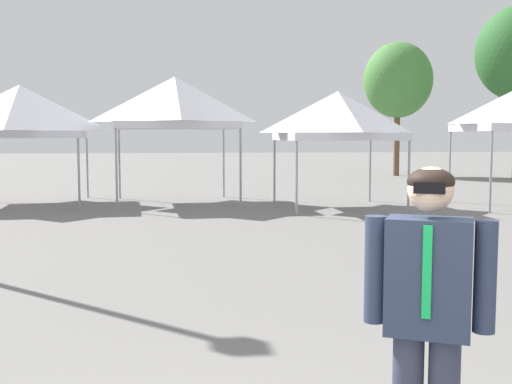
% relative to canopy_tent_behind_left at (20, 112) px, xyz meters
% --- Properties ---
extents(canopy_tent_behind_left, '(3.78, 3.78, 3.35)m').
position_rel_canopy_tent_behind_left_xyz_m(canopy_tent_behind_left, '(0.00, 0.00, 0.00)').
color(canopy_tent_behind_left, '#9E9EA3').
rests_on(canopy_tent_behind_left, ground).
extents(canopy_tent_behind_center, '(3.62, 3.62, 3.61)m').
position_rel_canopy_tent_behind_left_xyz_m(canopy_tent_behind_center, '(4.31, -0.21, 0.26)').
color(canopy_tent_behind_center, '#9E9EA3').
rests_on(canopy_tent_behind_center, ground).
extents(canopy_tent_behind_right, '(3.12, 3.12, 3.12)m').
position_rel_canopy_tent_behind_left_xyz_m(canopy_tent_behind_right, '(8.62, -1.90, -0.14)').
color(canopy_tent_behind_right, '#9E9EA3').
rests_on(canopy_tent_behind_right, ground).
extents(person_foreground, '(0.60, 0.40, 1.78)m').
position_rel_canopy_tent_behind_left_xyz_m(person_foreground, '(5.63, -15.30, -1.58)').
color(person_foreground, '#33384C').
rests_on(person_foreground, ground).
extents(tree_behind_tents_center, '(3.30, 3.30, 6.44)m').
position_rel_canopy_tent_behind_left_xyz_m(tree_behind_tents_center, '(14.96, 11.12, 2.00)').
color(tree_behind_tents_center, brown).
rests_on(tree_behind_tents_center, ground).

